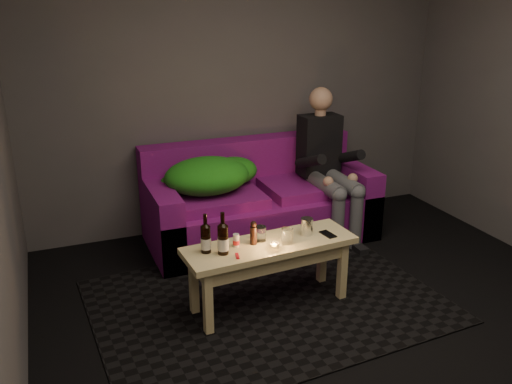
# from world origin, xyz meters

# --- Properties ---
(floor) EXTENTS (4.50, 4.50, 0.00)m
(floor) POSITION_xyz_m (0.00, 0.00, 0.00)
(floor) COLOR black
(floor) RESTS_ON ground
(room) EXTENTS (4.50, 4.50, 4.50)m
(room) POSITION_xyz_m (0.00, 0.47, 1.64)
(room) COLOR silver
(room) RESTS_ON ground
(rug) EXTENTS (2.52, 1.91, 0.01)m
(rug) POSITION_xyz_m (-0.39, 0.73, 0.01)
(rug) COLOR black
(rug) RESTS_ON floor
(sofa) EXTENTS (2.00, 0.90, 0.86)m
(sofa) POSITION_xyz_m (-0.01, 1.82, 0.31)
(sofa) COLOR #7E106C
(sofa) RESTS_ON floor
(green_blanket) EXTENTS (0.88, 0.60, 0.30)m
(green_blanket) POSITION_xyz_m (-0.46, 1.81, 0.65)
(green_blanket) COLOR #298017
(green_blanket) RESTS_ON sofa
(person) EXTENTS (0.36, 0.83, 1.34)m
(person) POSITION_xyz_m (0.58, 1.66, 0.69)
(person) COLOR black
(person) RESTS_ON sofa
(coffee_table) EXTENTS (1.23, 0.46, 0.49)m
(coffee_table) POSITION_xyz_m (-0.39, 0.68, 0.41)
(coffee_table) COLOR #E5CB86
(coffee_table) RESTS_ON rug
(beer_bottle_a) EXTENTS (0.07, 0.07, 0.27)m
(beer_bottle_a) POSITION_xyz_m (-0.84, 0.70, 0.59)
(beer_bottle_a) COLOR black
(beer_bottle_a) RESTS_ON coffee_table
(beer_bottle_b) EXTENTS (0.07, 0.07, 0.29)m
(beer_bottle_b) POSITION_xyz_m (-0.74, 0.64, 0.60)
(beer_bottle_b) COLOR black
(beer_bottle_b) RESTS_ON coffee_table
(salt_shaker) EXTENTS (0.05, 0.05, 0.09)m
(salt_shaker) POSITION_xyz_m (-0.62, 0.71, 0.54)
(salt_shaker) COLOR silver
(salt_shaker) RESTS_ON coffee_table
(pepper_mill) EXTENTS (0.06, 0.06, 0.13)m
(pepper_mill) POSITION_xyz_m (-0.50, 0.70, 0.56)
(pepper_mill) COLOR black
(pepper_mill) RESTS_ON coffee_table
(tumbler_back) EXTENTS (0.10, 0.10, 0.10)m
(tumbler_back) POSITION_xyz_m (-0.44, 0.74, 0.54)
(tumbler_back) COLOR white
(tumbler_back) RESTS_ON coffee_table
(tealight) EXTENTS (0.06, 0.06, 0.04)m
(tealight) POSITION_xyz_m (-0.40, 0.57, 0.52)
(tealight) COLOR white
(tealight) RESTS_ON coffee_table
(tumbler_front) EXTENTS (0.10, 0.10, 0.10)m
(tumbler_front) POSITION_xyz_m (-0.28, 0.63, 0.55)
(tumbler_front) COLOR white
(tumbler_front) RESTS_ON coffee_table
(steel_cup) EXTENTS (0.11, 0.11, 0.12)m
(steel_cup) POSITION_xyz_m (-0.09, 0.71, 0.55)
(steel_cup) COLOR silver
(steel_cup) RESTS_ON coffee_table
(smartphone) EXTENTS (0.08, 0.14, 0.01)m
(smartphone) POSITION_xyz_m (0.05, 0.65, 0.50)
(smartphone) COLOR black
(smartphone) RESTS_ON coffee_table
(red_lighter) EXTENTS (0.04, 0.07, 0.01)m
(red_lighter) POSITION_xyz_m (-0.67, 0.56, 0.50)
(red_lighter) COLOR red
(red_lighter) RESTS_ON coffee_table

